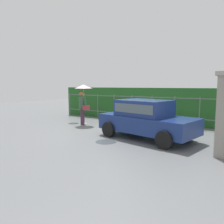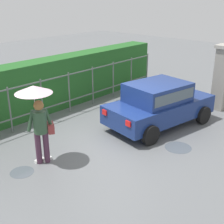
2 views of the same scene
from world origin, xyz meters
TOP-DOWN VIEW (x-y plane):
  - ground_plane at (0.00, 0.00)m, footprint 40.00×40.00m
  - car at (1.55, -0.35)m, footprint 3.94×2.36m
  - pedestrian at (-2.46, 0.58)m, footprint 0.92×0.92m
  - gate_pillar at (4.40, -1.17)m, footprint 0.60×0.60m
  - fence_section at (-0.20, 2.77)m, footprint 10.87×0.05m
  - hedge_row at (-0.20, 3.60)m, footprint 11.82×0.90m
  - puddle_near at (0.61, -1.69)m, footprint 0.77×0.77m
  - puddle_far at (-3.12, 0.52)m, footprint 0.59×0.59m

SIDE VIEW (x-z plane):
  - ground_plane at x=0.00m, z-range 0.00..0.00m
  - puddle_near at x=0.61m, z-range 0.00..0.00m
  - puddle_far at x=-3.12m, z-range 0.00..0.00m
  - car at x=1.55m, z-range 0.06..1.54m
  - fence_section at x=-0.20m, z-range 0.08..1.58m
  - hedge_row at x=-0.20m, z-range 0.00..1.90m
  - gate_pillar at x=4.40m, z-range 0.03..2.45m
  - pedestrian at x=-2.46m, z-range 0.46..2.53m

